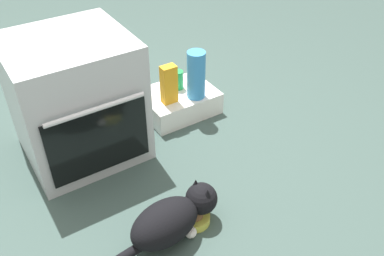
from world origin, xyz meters
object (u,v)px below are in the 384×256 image
at_px(pantry_cabinet, 179,102).
at_px(water_bottle, 196,75).
at_px(food_bowl, 195,218).
at_px(juice_carton, 169,84).
at_px(cat, 172,219).
at_px(soda_can, 178,80).
at_px(oven, 76,99).

relative_size(pantry_cabinet, water_bottle, 1.51).
bearing_deg(food_bowl, pantry_cabinet, 63.54).
bearing_deg(water_bottle, juice_carton, 167.22).
bearing_deg(cat, soda_can, 50.74).
height_order(oven, pantry_cabinet, oven).
distance_m(food_bowl, juice_carton, 0.85).
bearing_deg(food_bowl, soda_can, 63.33).
xyz_separation_m(soda_can, water_bottle, (0.04, -0.14, 0.09)).
xyz_separation_m(cat, water_bottle, (0.61, 0.74, 0.18)).
bearing_deg(oven, soda_can, 6.67).
bearing_deg(oven, food_bowl, -73.11).
distance_m(pantry_cabinet, juice_carton, 0.22).
height_order(pantry_cabinet, cat, cat).
relative_size(pantry_cabinet, juice_carton, 1.89).
height_order(oven, juice_carton, oven).
distance_m(pantry_cabinet, soda_can, 0.14).
height_order(pantry_cabinet, juice_carton, juice_carton).
relative_size(oven, water_bottle, 2.26).
bearing_deg(pantry_cabinet, juice_carton, -147.93).
distance_m(soda_can, water_bottle, 0.17).
relative_size(soda_can, juice_carton, 0.50).
relative_size(food_bowl, soda_can, 1.19).
distance_m(oven, water_bottle, 0.72).
bearing_deg(food_bowl, cat, -173.54).
bearing_deg(water_bottle, soda_can, 106.62).
relative_size(food_bowl, cat, 0.20).
height_order(cat, juice_carton, juice_carton).
distance_m(oven, soda_can, 0.69).
distance_m(cat, juice_carton, 0.90).
bearing_deg(pantry_cabinet, soda_can, 59.20).
xyz_separation_m(water_bottle, juice_carton, (-0.17, 0.04, -0.03)).
distance_m(food_bowl, water_bottle, 0.90).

